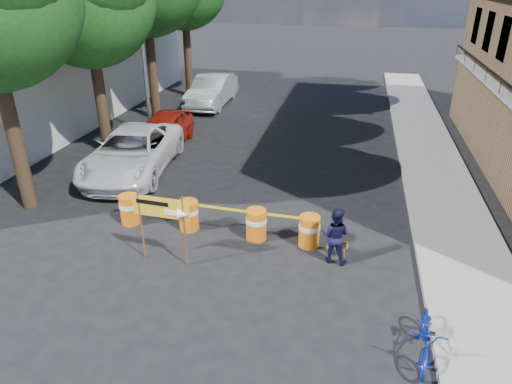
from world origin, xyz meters
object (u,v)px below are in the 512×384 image
at_px(sedan_red, 164,130).
at_px(sedan_silver, 212,90).
at_px(barrel_far_left, 130,209).
at_px(barrel_mid_right, 256,224).
at_px(barrel_mid_left, 189,215).
at_px(suv_white, 133,152).
at_px(pedestrian, 335,236).
at_px(barrel_far_right, 309,230).
at_px(dog, 337,247).
at_px(detour_sign, 169,214).
at_px(bicycle, 430,319).

height_order(sedan_red, sedan_silver, sedan_silver).
bearing_deg(barrel_far_left, barrel_mid_right, -1.27).
relative_size(barrel_mid_left, suv_white, 0.16).
bearing_deg(barrel_mid_left, barrel_mid_right, -3.38).
height_order(barrel_mid_right, sedan_red, sedan_red).
xyz_separation_m(barrel_mid_left, pedestrian, (4.20, -0.76, 0.29)).
xyz_separation_m(barrel_mid_right, pedestrian, (2.18, -0.64, 0.29)).
xyz_separation_m(barrel_far_left, barrel_far_right, (5.33, -0.13, 0.00)).
bearing_deg(barrel_far_right, suv_white, 151.72).
bearing_deg(suv_white, dog, -34.66).
height_order(barrel_far_left, detour_sign, detour_sign).
distance_m(pedestrian, sedan_red, 10.46).
height_order(barrel_far_right, sedan_silver, sedan_silver).
height_order(dog, sedan_silver, sedan_silver).
xyz_separation_m(suv_white, sedan_silver, (0.00, 9.82, 0.05)).
relative_size(barrel_mid_left, barrel_far_right, 1.00).
bearing_deg(barrel_far_left, sedan_red, 103.71).
relative_size(barrel_mid_right, dog, 1.38).
xyz_separation_m(barrel_far_right, sedan_silver, (-6.97, 13.57, 0.37)).
xyz_separation_m(barrel_far_right, dog, (0.78, -0.37, -0.20)).
distance_m(detour_sign, pedestrian, 4.19).
xyz_separation_m(bicycle, sedan_silver, (-9.60, 17.07, -0.06)).
height_order(bicycle, sedan_silver, bicycle).
distance_m(barrel_mid_left, barrel_mid_right, 2.03).
bearing_deg(barrel_mid_left, sedan_silver, 104.49).
bearing_deg(dog, sedan_red, 67.90).
relative_size(barrel_mid_left, dog, 1.38).
distance_m(barrel_far_left, pedestrian, 6.08).
xyz_separation_m(barrel_far_right, detour_sign, (-3.32, -1.57, 0.96)).
relative_size(suv_white, sedan_red, 1.33).
bearing_deg(barrel_far_left, sedan_silver, 96.95).
xyz_separation_m(detour_sign, sedan_red, (-3.58, 8.15, -0.70)).
relative_size(barrel_mid_left, pedestrian, 0.59).
xyz_separation_m(barrel_mid_left, sedan_red, (-3.40, 6.42, 0.26)).
bearing_deg(suv_white, barrel_far_left, -72.36).
xyz_separation_m(barrel_mid_right, suv_white, (-5.49, 3.71, 0.32)).
height_order(dog, sedan_red, sedan_red).
xyz_separation_m(barrel_mid_right, dog, (2.26, -0.41, -0.20)).
bearing_deg(sedan_red, barrel_mid_left, -66.86).
relative_size(dog, sedan_red, 0.15).
bearing_deg(detour_sign, barrel_mid_right, 45.09).
bearing_deg(detour_sign, pedestrian, 17.49).
bearing_deg(barrel_mid_right, bicycle, -40.71).
xyz_separation_m(barrel_far_left, pedestrian, (6.03, -0.73, 0.29)).
xyz_separation_m(barrel_far_right, bicycle, (2.63, -3.50, 0.43)).
bearing_deg(dog, sedan_silver, 49.09).
bearing_deg(barrel_mid_left, bicycle, -30.80).
relative_size(barrel_far_right, bicycle, 0.50).
bearing_deg(barrel_mid_left, pedestrian, -10.29).
bearing_deg(barrel_far_left, dog, -4.59).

